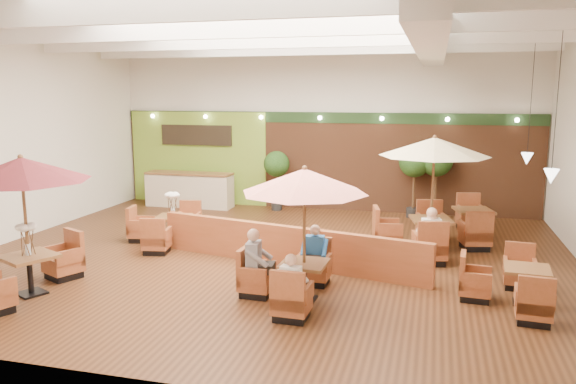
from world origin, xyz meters
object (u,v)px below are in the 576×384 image
(table_3, at_px, (165,226))
(table_4, at_px, (511,286))
(table_1, at_px, (301,204))
(diner_4, at_px, (431,230))
(diner_3, at_px, (431,232))
(topiary_0, at_px, (277,166))
(service_counter, at_px, (189,190))
(booth_divider, at_px, (286,246))
(diner_0, at_px, (292,279))
(table_2, at_px, (430,169))
(topiary_1, at_px, (415,165))
(diner_2, at_px, (256,256))
(diner_1, at_px, (315,249))
(topiary_2, at_px, (436,163))
(table_5, at_px, (473,225))

(table_3, xyz_separation_m, table_4, (8.15, -2.23, -0.12))
(table_1, relative_size, diner_4, 2.98)
(diner_3, bearing_deg, topiary_0, 115.80)
(service_counter, distance_m, diner_4, 9.30)
(booth_divider, bearing_deg, service_counter, 143.96)
(diner_0, bearing_deg, table_1, 98.11)
(table_2, bearing_deg, table_1, -131.17)
(topiary_1, bearing_deg, diner_2, -108.40)
(topiary_0, height_order, diner_1, topiary_0)
(service_counter, distance_m, table_1, 9.63)
(topiary_2, bearing_deg, booth_divider, -118.66)
(table_1, height_order, diner_0, table_1)
(service_counter, bearing_deg, diner_1, -49.06)
(diner_2, height_order, diner_3, diner_2)
(table_1, distance_m, table_3, 5.50)
(topiary_1, distance_m, diner_0, 8.97)
(diner_0, distance_m, diner_4, 4.51)
(diner_2, bearing_deg, table_3, -137.66)
(booth_divider, relative_size, table_2, 2.27)
(table_4, xyz_separation_m, topiary_0, (-6.50, 6.99, 1.14))
(booth_divider, height_order, table_3, table_3)
(table_2, bearing_deg, booth_divider, -158.35)
(topiary_0, xyz_separation_m, diner_2, (1.83, -7.83, -0.69))
(booth_divider, relative_size, table_4, 2.77)
(table_2, bearing_deg, diner_4, -98.03)
(topiary_1, xyz_separation_m, diner_4, (0.58, -4.85, -0.89))
(table_4, xyz_separation_m, diner_2, (-4.67, -0.84, 0.45))
(diner_1, bearing_deg, diner_4, -141.69)
(table_4, xyz_separation_m, diner_3, (-1.49, 2.14, 0.40))
(topiary_0, distance_m, topiary_1, 4.44)
(table_4, height_order, topiary_2, topiary_2)
(table_2, relative_size, diner_1, 3.79)
(table_5, relative_size, diner_3, 3.92)
(table_5, height_order, diner_2, diner_2)
(topiary_0, bearing_deg, diner_3, -44.09)
(table_3, height_order, diner_4, table_3)
(diner_4, bearing_deg, diner_3, 0.00)
(topiary_1, height_order, diner_1, topiary_1)
(table_1, relative_size, diner_3, 3.48)
(table_5, distance_m, topiary_1, 3.11)
(booth_divider, bearing_deg, diner_4, 30.32)
(topiary_0, xyz_separation_m, diner_0, (2.76, -8.76, -0.74))
(table_4, height_order, diner_1, diner_1)
(table_3, distance_m, topiary_2, 8.35)
(table_3, relative_size, diner_0, 3.57)
(booth_divider, height_order, diner_3, diner_3)
(table_3, bearing_deg, service_counter, 96.67)
(topiary_1, relative_size, diner_0, 3.14)
(topiary_1, bearing_deg, diner_1, -103.63)
(topiary_1, bearing_deg, table_2, -82.48)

